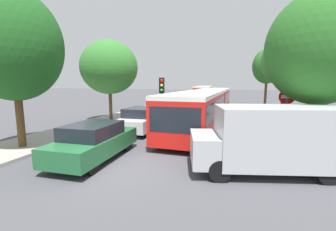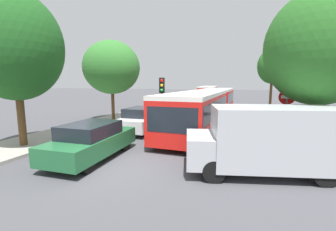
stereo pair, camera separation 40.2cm
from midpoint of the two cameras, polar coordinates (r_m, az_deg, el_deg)
name	(u,v)px [view 1 (the left image)]	position (r m, az deg, el deg)	size (l,w,h in m)	color
ground_plane	(120,168)	(8.69, -13.33, -12.83)	(200.00, 200.00, 0.00)	#47474C
kerb_strip_left	(147,109)	(26.19, -5.77, 1.61)	(3.20, 44.10, 0.14)	#9E998E
articulated_bus	(206,104)	(17.55, 8.93, 2.85)	(3.04, 17.15, 2.54)	red
city_bus_rear	(203,92)	(41.53, 8.71, 5.91)	(3.19, 11.67, 2.49)	red
queued_car_green	(94,141)	(9.66, -19.38, -6.19)	(1.94, 4.35, 1.50)	#236638
queued_car_white	(142,119)	(14.50, -7.44, -0.97)	(2.00, 4.48, 1.54)	white
queued_car_red	(170,111)	(19.37, -0.16, 1.26)	(1.85, 4.16, 1.43)	#B21E19
queued_car_silver	(180,105)	(24.74, 2.59, 2.77)	(1.84, 4.13, 1.42)	#B7BABF
queued_car_black	(189,101)	(29.57, 5.02, 3.68)	(1.88, 4.22, 1.45)	black
white_van	(271,138)	(8.38, 23.47, -5.20)	(5.32, 3.08, 2.31)	#B7BABF
traffic_light	(162,93)	(13.40, -2.47, 5.72)	(0.37, 0.39, 3.40)	#56595E
no_entry_sign	(286,110)	(11.58, 26.91, 1.34)	(0.70, 0.08, 2.82)	#56595E
direction_sign_post	(286,92)	(15.59, 27.20, 5.38)	(0.10, 1.40, 3.60)	#56595E
tree_left_near	(14,49)	(12.60, -35.30, 13.69)	(4.19, 4.19, 7.19)	#51381E
tree_left_mid	(109,67)	(18.70, -15.32, 11.71)	(4.45, 4.45, 6.41)	#51381E
tree_right_near	(320,49)	(11.05, 33.27, 13.98)	(4.17, 4.17, 6.70)	#51381E
tree_right_mid	(286,62)	(20.57, 27.34, 11.92)	(3.73, 3.73, 6.84)	#51381E
tree_right_far	(268,67)	(32.07, 23.66, 11.19)	(3.66, 3.66, 7.47)	#51381E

